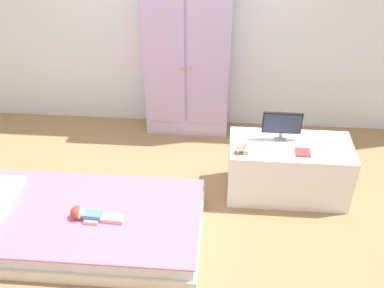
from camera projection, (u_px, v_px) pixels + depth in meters
ground_plane at (156, 225)px, 3.51m from camera, size 10.00×10.00×0.02m
bed at (82, 224)px, 3.35m from camera, size 1.79×0.92×0.23m
doll at (87, 214)px, 3.22m from camera, size 0.39×0.14×0.10m
wardrobe at (187, 62)px, 4.20m from camera, size 0.81×0.30×1.50m
tv_stand at (288, 169)px, 3.68m from camera, size 0.98×0.46×0.49m
tv_monitor at (282, 124)px, 3.53m from camera, size 0.31×0.10×0.24m
rocking_horse_toy at (243, 147)px, 3.41m from camera, size 0.11×0.04×0.13m
book_red at (303, 152)px, 3.44m from camera, size 0.11×0.11×0.02m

